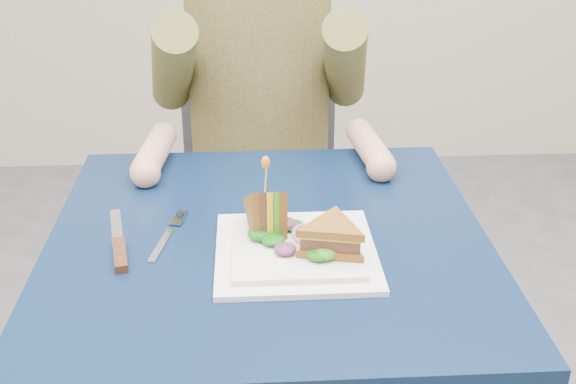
{
  "coord_description": "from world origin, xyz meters",
  "views": [
    {
      "loc": [
        -0.03,
        -1.08,
        1.34
      ],
      "look_at": [
        0.03,
        -0.02,
        0.82
      ],
      "focal_mm": 45.0,
      "sensor_mm": 36.0,
      "label": 1
    }
  ],
  "objects": [
    {
      "name": "sandwich_upright",
      "position": [
        -0.0,
        -0.02,
        0.78
      ],
      "size": [
        0.08,
        0.12,
        0.12
      ],
      "color": "brown",
      "rests_on": "plate"
    },
    {
      "name": "lettuce_spill",
      "position": [
        0.05,
        -0.06,
        0.76
      ],
      "size": [
        0.15,
        0.13,
        0.02
      ],
      "primitive_type": null,
      "color": "#337A14",
      "rests_on": "plate"
    },
    {
      "name": "knife",
      "position": [
        -0.25,
        -0.04,
        0.74
      ],
      "size": [
        0.06,
        0.22,
        0.02
      ],
      "color": "silver",
      "rests_on": "table"
    },
    {
      "name": "toothpick",
      "position": [
        -0.0,
        -0.02,
        0.85
      ],
      "size": [
        0.01,
        0.01,
        0.06
      ],
      "primitive_type": "cylinder",
      "rotation": [
        0.14,
        0.07,
        0.0
      ],
      "color": "tan",
      "rests_on": "sandwich_upright"
    },
    {
      "name": "onion_ring",
      "position": [
        0.06,
        -0.06,
        0.77
      ],
      "size": [
        0.04,
        0.04,
        0.02
      ],
      "primitive_type": "torus",
      "rotation": [
        0.44,
        0.0,
        0.0
      ],
      "color": "#9E4C7A",
      "rests_on": "plate"
    },
    {
      "name": "fork",
      "position": [
        -0.17,
        0.0,
        0.73
      ],
      "size": [
        0.05,
        0.18,
        0.01
      ],
      "color": "silver",
      "rests_on": "table"
    },
    {
      "name": "toothpick_frill",
      "position": [
        -0.0,
        -0.02,
        0.88
      ],
      "size": [
        0.01,
        0.01,
        0.02
      ],
      "primitive_type": "ellipsoid",
      "color": "orange",
      "rests_on": "sandwich_upright"
    },
    {
      "name": "plate",
      "position": [
        0.04,
        -0.07,
        0.74
      ],
      "size": [
        0.26,
        0.26,
        0.02
      ],
      "color": "white",
      "rests_on": "table"
    },
    {
      "name": "diner",
      "position": [
        -0.0,
        0.59,
        0.91
      ],
      "size": [
        0.54,
        0.59,
        0.74
      ],
      "color": "brown",
      "rests_on": "chair"
    },
    {
      "name": "sandwich_flat",
      "position": [
        0.1,
        -0.09,
        0.78
      ],
      "size": [
        0.15,
        0.15,
        0.05
      ],
      "color": "brown",
      "rests_on": "plate"
    },
    {
      "name": "table",
      "position": [
        0.0,
        0.0,
        0.65
      ],
      "size": [
        0.75,
        0.75,
        0.73
      ],
      "color": "black",
      "rests_on": "ground"
    },
    {
      "name": "chair",
      "position": [
        0.0,
        0.7,
        0.54
      ],
      "size": [
        0.42,
        0.4,
        0.93
      ],
      "color": "#47474C",
      "rests_on": "ground"
    }
  ]
}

